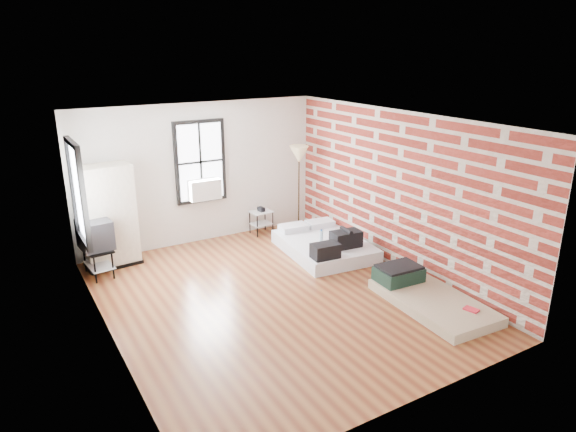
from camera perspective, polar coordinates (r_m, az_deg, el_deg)
ground at (r=8.30m, az=-1.50°, el=-9.01°), size 6.00×6.00×0.00m
room_shell at (r=8.07m, az=-1.43°, el=3.44°), size 5.02×6.02×2.80m
mattress_main at (r=9.94m, az=4.10°, el=-3.20°), size 1.60×2.05×0.62m
mattress_bare at (r=8.37m, az=14.92°, el=-8.44°), size 1.15×2.01×0.42m
wardrobe at (r=9.68m, az=-19.31°, el=-0.06°), size 0.98×0.61×1.86m
side_table at (r=10.89m, az=-3.00°, el=-0.01°), size 0.47×0.39×0.58m
floor_lamp at (r=10.77m, az=1.23°, el=6.44°), size 0.40×0.40×1.85m
tv_stand at (r=9.37m, az=-20.59°, el=-2.11°), size 0.56×0.75×1.01m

